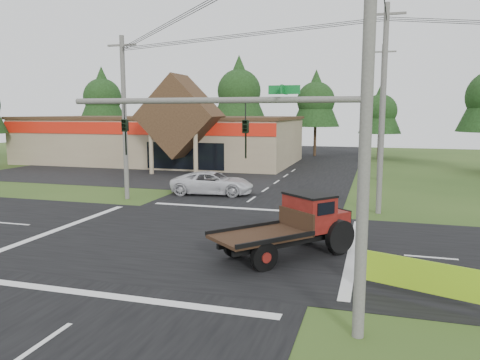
% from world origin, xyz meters
% --- Properties ---
extents(ground, '(120.00, 120.00, 0.00)m').
position_xyz_m(ground, '(0.00, 0.00, 0.00)').
color(ground, '#2A4418').
rests_on(ground, ground).
extents(road_ns, '(12.00, 120.00, 0.02)m').
position_xyz_m(road_ns, '(0.00, 0.00, 0.01)').
color(road_ns, black).
rests_on(road_ns, ground).
extents(road_ew, '(120.00, 12.00, 0.02)m').
position_xyz_m(road_ew, '(0.00, 0.00, 0.01)').
color(road_ew, black).
rests_on(road_ew, ground).
extents(parking_apron, '(28.00, 14.00, 0.02)m').
position_xyz_m(parking_apron, '(-14.00, 19.00, 0.01)').
color(parking_apron, black).
rests_on(parking_apron, ground).
extents(cvs_building, '(30.40, 18.20, 9.19)m').
position_xyz_m(cvs_building, '(-15.70, 29.57, 2.78)').
color(cvs_building, gray).
rests_on(cvs_building, ground).
extents(traffic_signal_mast, '(8.12, 0.24, 7.00)m').
position_xyz_m(traffic_signal_mast, '(5.82, -7.50, 4.43)').
color(traffic_signal_mast, '#595651').
rests_on(traffic_signal_mast, ground).
extents(utility_pole_nr, '(2.00, 0.30, 11.00)m').
position_xyz_m(utility_pole_nr, '(7.50, -7.50, 5.64)').
color(utility_pole_nr, '#595651').
rests_on(utility_pole_nr, ground).
extents(utility_pole_nw, '(2.00, 0.30, 10.50)m').
position_xyz_m(utility_pole_nw, '(-8.00, 8.00, 5.39)').
color(utility_pole_nw, '#595651').
rests_on(utility_pole_nw, ground).
extents(utility_pole_ne, '(2.00, 0.30, 11.50)m').
position_xyz_m(utility_pole_ne, '(8.00, 8.00, 5.89)').
color(utility_pole_ne, '#595651').
rests_on(utility_pole_ne, ground).
extents(utility_pole_n, '(2.00, 0.30, 11.20)m').
position_xyz_m(utility_pole_n, '(8.00, 22.00, 5.74)').
color(utility_pole_n, '#595651').
rests_on(utility_pole_n, ground).
extents(tree_row_a, '(6.72, 6.72, 12.12)m').
position_xyz_m(tree_row_a, '(-30.00, 40.00, 8.05)').
color(tree_row_a, '#332316').
rests_on(tree_row_a, ground).
extents(tree_row_b, '(5.60, 5.60, 10.10)m').
position_xyz_m(tree_row_b, '(-20.00, 42.00, 6.70)').
color(tree_row_b, '#332316').
rests_on(tree_row_b, ground).
extents(tree_row_c, '(7.28, 7.28, 13.13)m').
position_xyz_m(tree_row_c, '(-10.00, 41.00, 8.72)').
color(tree_row_c, '#332316').
rests_on(tree_row_c, ground).
extents(tree_row_d, '(6.16, 6.16, 11.11)m').
position_xyz_m(tree_row_d, '(0.00, 42.00, 7.38)').
color(tree_row_d, '#332316').
rests_on(tree_row_d, ground).
extents(tree_row_e, '(5.04, 5.04, 9.09)m').
position_xyz_m(tree_row_e, '(8.00, 40.00, 6.03)').
color(tree_row_e, '#332316').
rests_on(tree_row_e, ground).
extents(antique_flatbed_truck, '(5.61, 5.94, 2.48)m').
position_xyz_m(antique_flatbed_truck, '(4.46, -1.42, 1.24)').
color(antique_flatbed_truck, '#4F0F0B').
rests_on(antique_flatbed_truck, ground).
extents(roadside_banner, '(3.86, 1.47, 1.39)m').
position_xyz_m(roadside_banner, '(9.27, -4.78, 0.69)').
color(roadside_banner, '#80B017').
rests_on(roadside_banner, ground).
extents(white_pickup, '(5.98, 3.32, 1.58)m').
position_xyz_m(white_pickup, '(-3.15, 11.25, 0.79)').
color(white_pickup, silver).
rests_on(white_pickup, ground).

